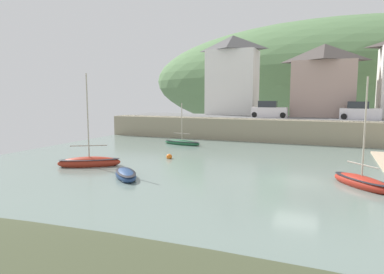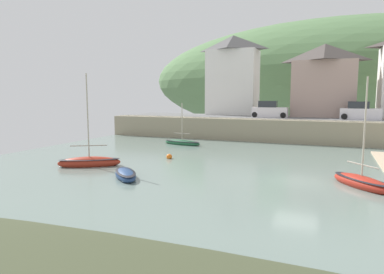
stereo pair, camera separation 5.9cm
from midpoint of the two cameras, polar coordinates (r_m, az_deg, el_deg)
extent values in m
cube|color=slate|center=(21.03, 17.14, -7.09)|extent=(48.00, 40.00, 0.06)
cube|color=gray|center=(37.58, 19.67, 0.79)|extent=(48.00, 2.40, 2.40)
cube|color=#606060|center=(41.17, 20.00, 2.89)|extent=(48.00, 9.00, 0.10)
ellipsoid|color=#567B4C|center=(75.63, 23.74, 8.80)|extent=(80.00, 44.00, 23.38)
cube|color=white|center=(47.38, 6.75, 9.03)|extent=(6.58, 4.14, 8.66)
pyramid|color=#525151|center=(47.87, 6.85, 15.41)|extent=(6.88, 4.44, 1.98)
cube|color=tan|center=(45.58, 21.09, 7.49)|extent=(7.27, 5.81, 6.73)
pyramid|color=#47403C|center=(45.87, 21.34, 13.04)|extent=(7.57, 6.11, 2.15)
ellipsoid|color=#9D2A19|center=(25.15, -16.90, -4.17)|extent=(4.24, 3.21, 0.88)
ellipsoid|color=black|center=(25.11, -16.92, -3.62)|extent=(4.16, 3.14, 0.12)
cylinder|color=#B2A893|center=(24.74, -17.17, 3.45)|extent=(0.09, 0.09, 5.80)
cylinder|color=gray|center=(24.95, -17.00, -1.39)|extent=(2.18, 1.39, 0.07)
ellipsoid|color=navy|center=(21.15, -11.15, -6.25)|extent=(3.05, 3.17, 0.66)
ellipsoid|color=black|center=(21.11, -11.16, -5.77)|extent=(2.99, 3.11, 0.12)
ellipsoid|color=#A22519|center=(20.88, 26.48, -6.91)|extent=(3.46, 3.67, 0.81)
ellipsoid|color=black|center=(20.83, 26.51, -6.31)|extent=(3.39, 3.60, 0.12)
cylinder|color=#B2A893|center=(20.40, 26.94, 1.52)|extent=(0.09, 0.09, 5.34)
cylinder|color=gray|center=(20.67, 26.63, -4.18)|extent=(1.48, 1.64, 0.07)
ellipsoid|color=#205A36|center=(34.69, -1.76, -1.00)|extent=(4.28, 1.71, 0.62)
ellipsoid|color=black|center=(34.67, -1.76, -0.72)|extent=(4.19, 1.68, 0.12)
cylinder|color=#B2A893|center=(34.46, -1.77, 2.60)|extent=(0.09, 0.09, 3.74)
cylinder|color=gray|center=(34.58, -1.76, 0.59)|extent=(1.89, 0.37, 0.07)
cube|color=silver|center=(41.69, 12.85, 4.07)|extent=(4.14, 1.81, 1.20)
cube|color=#282D33|center=(41.70, 12.55, 5.39)|extent=(2.14, 1.56, 0.80)
cylinder|color=black|center=(42.25, 15.24, 3.66)|extent=(0.64, 0.22, 0.64)
cylinder|color=black|center=(40.67, 14.95, 3.55)|extent=(0.64, 0.22, 0.64)
cylinder|color=black|center=(42.79, 10.84, 3.81)|extent=(0.64, 0.22, 0.64)
cylinder|color=black|center=(41.23, 10.39, 3.71)|extent=(0.64, 0.22, 0.64)
cube|color=silver|center=(41.19, 26.37, 3.49)|extent=(4.23, 2.05, 1.20)
cube|color=#282D33|center=(41.14, 26.09, 4.83)|extent=(2.22, 1.68, 0.80)
cylinder|color=black|center=(42.15, 28.52, 3.05)|extent=(0.64, 0.22, 0.64)
cylinder|color=black|center=(40.56, 28.75, 2.92)|extent=(0.64, 0.22, 0.64)
cylinder|color=black|center=(41.93, 24.03, 3.28)|extent=(0.64, 0.22, 0.64)
cylinder|color=black|center=(40.33, 24.08, 3.15)|extent=(0.64, 0.22, 0.64)
sphere|color=orange|center=(27.08, -3.90, -3.33)|extent=(0.46, 0.46, 0.46)
camera|label=1|loc=(0.03, -89.92, 0.01)|focal=31.79mm
camera|label=2|loc=(0.03, 90.08, -0.01)|focal=31.79mm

